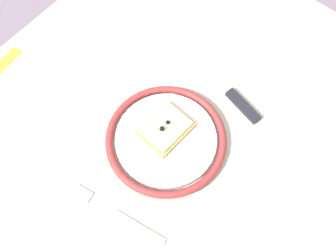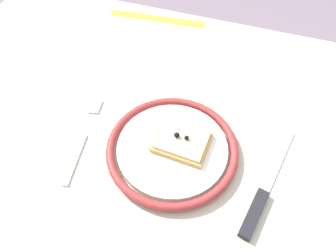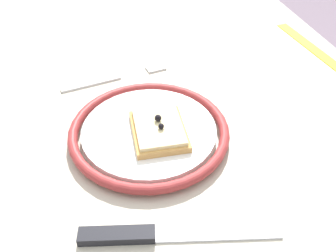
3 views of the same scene
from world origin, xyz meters
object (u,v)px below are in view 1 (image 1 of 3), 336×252
dining_table (155,176)px  fork (118,215)px  plate (166,140)px  pizza_slice_near (166,128)px  knife (232,95)px

dining_table → fork: fork is taller
plate → fork: size_ratio=1.21×
fork → plate: bearing=8.6°
dining_table → pizza_slice_near: (0.07, 0.03, 0.10)m
plate → fork: bearing=-171.4°
dining_table → fork: bearing=-174.1°
plate → fork: 0.17m
knife → dining_table: bearing=172.8°
pizza_slice_near → fork: pizza_slice_near is taller
dining_table → pizza_slice_near: size_ratio=11.07×
plate → pizza_slice_near: 0.02m
knife → fork: bearing=177.3°
pizza_slice_near → plate: bearing=-140.0°
dining_table → pizza_slice_near: pizza_slice_near is taller
plate → pizza_slice_near: bearing=40.0°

